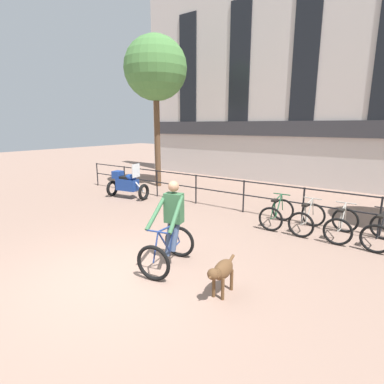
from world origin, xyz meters
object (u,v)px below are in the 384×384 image
Objects in this scene: parked_motorcycle at (127,184)px; parked_bicycle_mid_right at (342,225)px; cyclist_with_bike at (170,229)px; parked_bicycle_near_lamp at (277,213)px; parked_bicycle_far_end at (381,231)px; parked_bicycle_mid_left at (307,219)px; dog at (222,271)px.

parked_motorcycle is 1.53× the size of parked_bicycle_mid_right.
cyclist_with_bike is 1.52× the size of parked_bicycle_mid_right.
parked_bicycle_mid_right is at bearing 177.44° from parked_bicycle_near_lamp.
parked_bicycle_far_end is at bearing -98.24° from parked_motorcycle.
parked_bicycle_mid_left is at bearing 51.96° from cyclist_with_bike.
parked_bicycle_near_lamp and parked_bicycle_mid_right have the same top height.
parked_bicycle_mid_right is (0.82, -0.00, 0.00)m from parked_bicycle_mid_left.
parked_bicycle_mid_left is at bearing 177.44° from parked_bicycle_near_lamp.
parked_motorcycle is 5.87m from parked_bicycle_near_lamp.
dog is 4.10m from parked_bicycle_mid_right.
cyclist_with_bike is 4.91m from parked_bicycle_far_end.
cyclist_with_bike is at bearing 54.48° from parked_bicycle_mid_right.
parked_motorcycle is (-6.40, 3.72, 0.14)m from dog.
parked_bicycle_far_end reaches higher than dog.
parked_bicycle_mid_right is at bearing -98.07° from parked_motorcycle.
parked_bicycle_mid_right is 0.96× the size of parked_bicycle_far_end.
cyclist_with_bike reaches higher than parked_bicycle_mid_right.
parked_motorcycle is at bearing 6.58° from parked_bicycle_far_end.
parked_bicycle_near_lamp is 1.65m from parked_bicycle_mid_right.
parked_bicycle_far_end is (1.65, 0.00, 0.00)m from parked_bicycle_mid_left.
cyclist_with_bike reaches higher than parked_motorcycle.
dog is at bearing 95.21° from parked_bicycle_near_lamp.
parked_bicycle_far_end is at bearing 177.44° from parked_bicycle_near_lamp.
dog is (1.39, -0.35, -0.34)m from cyclist_with_bike.
cyclist_with_bike is 1.51× the size of parked_bicycle_mid_left.
dog is 0.83× the size of parked_bicycle_mid_right.
parked_motorcycle is 1.47× the size of parked_bicycle_far_end.
parked_bicycle_far_end is at bearing 179.30° from parked_bicycle_mid_right.
parked_bicycle_mid_left is at bearing -0.70° from parked_bicycle_mid_right.
parked_bicycle_near_lamp is 0.98× the size of parked_bicycle_far_end.
parked_bicycle_mid_left and parked_bicycle_mid_right have the same top height.
dog is 0.80× the size of parked_bicycle_far_end.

